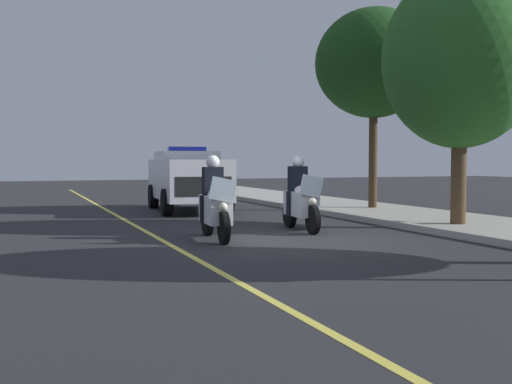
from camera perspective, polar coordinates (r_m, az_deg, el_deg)
ground_plane at (r=12.55m, az=2.61°, el=-4.45°), size 80.00×80.00×0.00m
curb_strip at (r=14.30m, az=15.52°, el=-3.34°), size 48.00×0.24×0.15m
sidewalk_strip at (r=15.51m, az=21.16°, el=-3.05°), size 48.00×3.60×0.10m
lane_stripe_center at (r=11.81m, az=-7.81°, el=-4.92°), size 48.00×0.12×0.01m
police_motorcycle_lead_left at (r=12.54m, az=-3.82°, el=-1.25°), size 2.14×0.62×1.72m
police_motorcycle_lead_right at (r=14.17m, az=4.14°, el=-0.77°), size 2.14×0.62×1.72m
police_suv at (r=19.70m, az=-6.34°, el=1.33°), size 5.04×2.38×2.05m
tree_mid_block at (r=15.65m, az=18.39°, el=11.55°), size 3.69×3.69×6.03m
tree_far_back at (r=20.42m, az=10.84°, el=11.59°), size 3.75×3.75×6.36m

